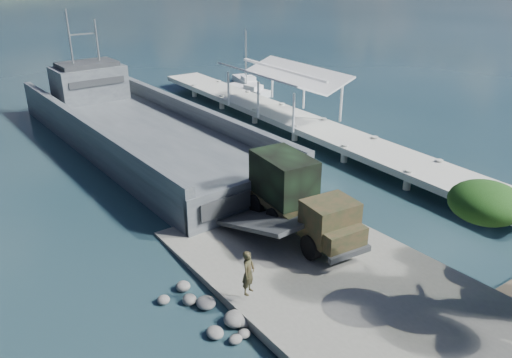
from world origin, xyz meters
The scene contains 9 objects.
ground centered at (0.00, 0.00, 0.00)m, with size 1400.00×1400.00×0.00m, color #1A3740.
boat_ramp centered at (0.00, -1.00, 0.25)m, with size 10.00×18.00×0.50m, color slate.
shoreline_rocks centered at (-6.20, 0.50, 0.00)m, with size 3.20×5.60×0.90m, color #5D5D5A, non-canonical shape.
pier centered at (13.00, 18.77, 1.60)m, with size 6.40×44.00×6.10m.
landing_craft centered at (0.13, 21.98, 0.89)m, with size 11.05×37.21×10.93m.
military_truck centered at (1.49, 3.39, 2.38)m, with size 3.23×8.34×3.78m.
soldier centered at (-4.25, -0.42, 1.52)m, with size 0.75×0.49×2.05m, color #212F1A.
sailboat_near centered at (16.89, 31.48, 0.38)m, with size 2.86×6.15×7.22m.
sailboat_far centered at (19.44, 35.68, 0.36)m, with size 2.92×5.81×6.80m.
Camera 1 is at (-14.04, -15.23, 14.09)m, focal length 35.00 mm.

